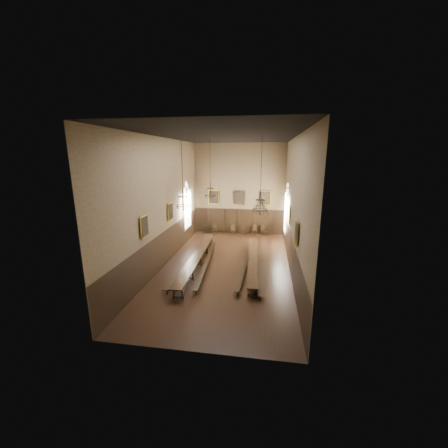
% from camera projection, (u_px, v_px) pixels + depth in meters
% --- Properties ---
extents(floor, '(9.00, 18.00, 0.02)m').
position_uv_depth(floor, '(226.00, 267.00, 19.80)').
color(floor, black).
rests_on(floor, ground).
extents(ceiling, '(9.00, 18.00, 0.02)m').
position_uv_depth(ceiling, '(226.00, 136.00, 17.63)').
color(ceiling, black).
rests_on(ceiling, ground).
extents(wall_back, '(9.00, 0.02, 9.00)m').
position_uv_depth(wall_back, '(239.00, 190.00, 27.35)').
color(wall_back, '#7C6A4C').
rests_on(wall_back, ground).
extents(wall_front, '(9.00, 0.02, 9.00)m').
position_uv_depth(wall_front, '(191.00, 247.00, 10.07)').
color(wall_front, '#7C6A4C').
rests_on(wall_front, ground).
extents(wall_left, '(0.02, 18.00, 9.00)m').
position_uv_depth(wall_left, '(163.00, 203.00, 19.38)').
color(wall_left, '#7C6A4C').
rests_on(wall_left, ground).
extents(wall_right, '(0.02, 18.00, 9.00)m').
position_uv_depth(wall_right, '(294.00, 207.00, 18.04)').
color(wall_right, '#7C6A4C').
rests_on(wall_right, ground).
extents(wainscot_panelling, '(9.00, 18.00, 2.50)m').
position_uv_depth(wainscot_panelling, '(226.00, 250.00, 19.50)').
color(wainscot_panelling, black).
rests_on(wainscot_panelling, floor).
extents(table_left, '(1.02, 10.80, 0.84)m').
position_uv_depth(table_left, '(198.00, 260.00, 19.84)').
color(table_left, black).
rests_on(table_left, floor).
extents(table_right, '(1.07, 9.48, 0.74)m').
position_uv_depth(table_right, '(253.00, 262.00, 19.55)').
color(table_right, black).
rests_on(table_right, floor).
extents(bench_left_outer, '(0.69, 10.24, 0.46)m').
position_uv_depth(bench_left_outer, '(192.00, 260.00, 20.21)').
color(bench_left_outer, black).
rests_on(bench_left_outer, floor).
extents(bench_left_inner, '(0.90, 9.12, 0.41)m').
position_uv_depth(bench_left_inner, '(207.00, 263.00, 19.81)').
color(bench_left_inner, black).
rests_on(bench_left_inner, floor).
extents(bench_right_inner, '(0.56, 9.17, 0.41)m').
position_uv_depth(bench_right_inner, '(246.00, 264.00, 19.64)').
color(bench_right_inner, black).
rests_on(bench_right_inner, floor).
extents(bench_right_outer, '(0.44, 9.14, 0.41)m').
position_uv_depth(bench_right_outer, '(261.00, 266.00, 19.16)').
color(bench_right_outer, black).
rests_on(bench_right_outer, floor).
extents(chair_0, '(0.48, 0.48, 0.95)m').
position_uv_depth(chair_0, '(205.00, 230.00, 28.37)').
color(chair_0, black).
rests_on(chair_0, floor).
extents(chair_1, '(0.54, 0.55, 0.96)m').
position_uv_depth(chair_1, '(215.00, 230.00, 28.32)').
color(chair_1, black).
rests_on(chair_1, floor).
extents(chair_3, '(0.51, 0.51, 0.93)m').
position_uv_depth(chair_3, '(233.00, 231.00, 27.96)').
color(chair_3, black).
rests_on(chair_3, floor).
extents(chair_4, '(0.49, 0.49, 0.96)m').
position_uv_depth(chair_4, '(242.00, 232.00, 27.81)').
color(chair_4, black).
rests_on(chair_4, floor).
extents(chair_5, '(0.49, 0.49, 0.97)m').
position_uv_depth(chair_5, '(254.00, 232.00, 27.64)').
color(chair_5, black).
rests_on(chair_5, floor).
extents(chair_6, '(0.53, 0.53, 0.99)m').
position_uv_depth(chair_6, '(263.00, 232.00, 27.57)').
color(chair_6, black).
rests_on(chair_6, floor).
extents(chandelier_back_left, '(0.90, 0.90, 4.44)m').
position_uv_depth(chandelier_back_left, '(210.00, 192.00, 21.47)').
color(chandelier_back_left, black).
rests_on(chandelier_back_left, ceiling).
extents(chandelier_back_right, '(0.75, 0.75, 5.05)m').
position_uv_depth(chandelier_back_right, '(260.00, 201.00, 20.49)').
color(chandelier_back_right, black).
rests_on(chandelier_back_right, ceiling).
extents(chandelier_front_left, '(0.83, 0.83, 4.22)m').
position_uv_depth(chandelier_front_left, '(183.00, 201.00, 16.00)').
color(chandelier_front_left, black).
rests_on(chandelier_front_left, ceiling).
extents(chandelier_front_right, '(0.90, 0.90, 4.50)m').
position_uv_depth(chandelier_front_right, '(260.00, 205.00, 16.18)').
color(chandelier_front_right, black).
rests_on(chandelier_front_right, ceiling).
extents(portrait_back_0, '(1.10, 0.12, 1.40)m').
position_uv_depth(portrait_back_0, '(214.00, 197.00, 27.81)').
color(portrait_back_0, gold).
rests_on(portrait_back_0, wall_back).
extents(portrait_back_1, '(1.10, 0.12, 1.40)m').
position_uv_depth(portrait_back_1, '(239.00, 198.00, 27.42)').
color(portrait_back_1, gold).
rests_on(portrait_back_1, wall_back).
extents(portrait_back_2, '(1.10, 0.12, 1.40)m').
position_uv_depth(portrait_back_2, '(265.00, 198.00, 27.04)').
color(portrait_back_2, gold).
rests_on(portrait_back_2, wall_back).
extents(portrait_left_0, '(0.12, 1.00, 1.30)m').
position_uv_depth(portrait_left_0, '(170.00, 212.00, 20.52)').
color(portrait_left_0, gold).
rests_on(portrait_left_0, wall_left).
extents(portrait_left_1, '(0.12, 1.00, 1.30)m').
position_uv_depth(portrait_left_1, '(144.00, 226.00, 16.20)').
color(portrait_left_1, gold).
rests_on(portrait_left_1, wall_left).
extents(portrait_right_0, '(0.12, 1.00, 1.30)m').
position_uv_depth(portrait_right_0, '(290.00, 215.00, 19.21)').
color(portrait_right_0, gold).
rests_on(portrait_right_0, wall_right).
extents(portrait_right_1, '(0.12, 1.00, 1.30)m').
position_uv_depth(portrait_right_1, '(297.00, 233.00, 14.90)').
color(portrait_right_1, gold).
rests_on(portrait_right_1, wall_right).
extents(window_right, '(0.20, 2.20, 4.60)m').
position_uv_depth(window_right, '(286.00, 208.00, 23.59)').
color(window_right, white).
rests_on(window_right, wall_right).
extents(window_left, '(0.20, 2.20, 4.60)m').
position_uv_depth(window_left, '(187.00, 205.00, 24.91)').
color(window_left, white).
rests_on(window_left, wall_left).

